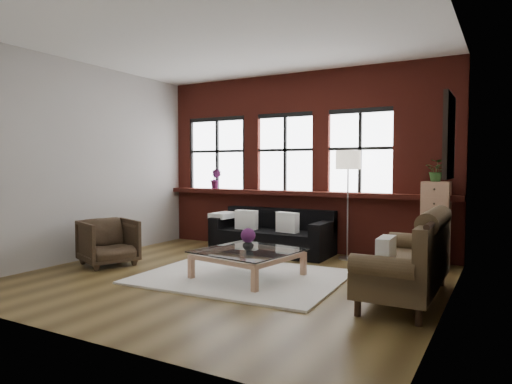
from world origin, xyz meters
The scene contains 26 objects.
floor centered at (0.00, 0.00, 0.00)m, with size 5.50×5.50×0.00m, color #4E3C1C.
ceiling centered at (0.00, 0.00, 3.20)m, with size 5.50×5.50×0.00m, color white.
wall_back centered at (0.00, 2.50, 1.60)m, with size 5.50×5.50×0.00m, color #A8A39D.
wall_front centered at (0.00, -2.50, 1.60)m, with size 5.50×5.50×0.00m, color #A8A39D.
wall_left centered at (-2.75, 0.00, 1.60)m, with size 5.00×5.00×0.00m, color #A8A39D.
wall_right centered at (2.75, 0.00, 1.60)m, with size 5.00×5.00×0.00m, color #A8A39D.
brick_backwall centered at (0.00, 2.44, 1.60)m, with size 5.50×0.12×3.20m, color maroon, non-canonical shape.
sill_ledge centered at (0.00, 2.35, 1.04)m, with size 5.50×0.30×0.08m, color maroon.
window_left centered at (-1.80, 2.45, 1.75)m, with size 1.38×0.10×1.50m, color black, non-canonical shape.
window_mid centered at (-0.30, 2.45, 1.75)m, with size 1.38×0.10×1.50m, color black, non-canonical shape.
window_right centered at (1.10, 2.45, 1.75)m, with size 1.38×0.10×1.50m, color black, non-canonical shape.
wall_poster centered at (2.72, 0.30, 1.85)m, with size 0.05×0.74×0.94m, color black, non-canonical shape.
shag_rug centered at (0.15, 0.11, 0.01)m, with size 2.67×2.10×0.03m, color silver.
dark_sofa centered at (-0.31, 1.90, 0.38)m, with size 2.12×0.86×0.77m, color black, non-canonical shape.
pillow_a centered at (-0.76, 1.80, 0.57)m, with size 0.40×0.14×0.34m, color white.
pillow_b centered at (0.04, 1.80, 0.57)m, with size 0.40×0.14×0.34m, color white.
vintage_settee centered at (2.30, 0.15, 0.52)m, with size 0.86×1.94×1.03m, color #483821, non-canonical shape.
pillow_settee centered at (2.22, -0.44, 0.62)m, with size 0.14×0.38×0.34m, color white.
armchair centered at (-2.07, -0.20, 0.35)m, with size 0.76×0.78×0.71m, color #302418.
coffee_table centered at (0.25, 0.12, 0.19)m, with size 1.20×1.20×0.40m, color tan, non-canonical shape.
vase centered at (0.25, 0.12, 0.47)m, with size 0.15×0.15×0.16m, color #B2B2B2.
flowers centered at (0.25, 0.12, 0.59)m, with size 0.20×0.20×0.20m, color #581E55.
drawer_chest centered at (2.35, 2.21, 0.65)m, with size 0.40×0.40×1.29m, color tan.
potted_plant_top centered at (2.35, 2.21, 1.46)m, with size 0.30×0.26×0.34m, color #2D5923.
floor_lamp centered at (1.02, 2.01, 0.96)m, with size 0.40×0.40×1.93m, color #A5A5A8, non-canonical shape.
sill_plant centered at (-1.77, 2.32, 1.28)m, with size 0.22×0.17×0.39m, color #581E55.
Camera 1 is at (3.32, -5.18, 1.52)m, focal length 32.00 mm.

